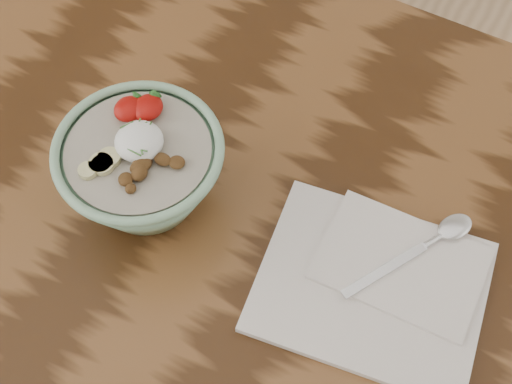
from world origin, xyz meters
The scene contains 4 objects.
table centered at (0.00, 0.00, 65.70)cm, with size 160.00×90.00×75.00cm.
breakfast_bowl centered at (1.21, -0.06, 81.48)cm, with size 19.04×19.04×12.77cm.
napkin centered at (29.97, 2.56, 75.64)cm, with size 27.47×23.42×1.53cm.
spoon centered at (33.91, 10.28, 76.93)cm, with size 10.71×16.73×0.95cm.
Camera 1 is at (33.35, -32.38, 149.47)cm, focal length 50.00 mm.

